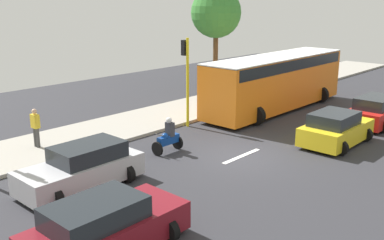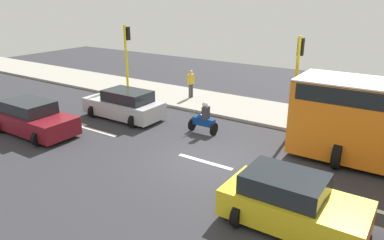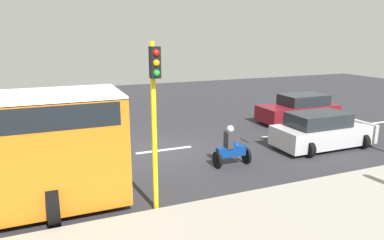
% 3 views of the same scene
% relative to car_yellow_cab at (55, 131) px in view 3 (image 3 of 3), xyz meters
% --- Properties ---
extents(ground_plane, '(40.00, 60.00, 0.10)m').
position_rel_car_yellow_cab_xyz_m(ground_plane, '(2.13, 4.13, -0.76)').
color(ground_plane, '#2D2D33').
extents(sidewalk, '(4.00, 60.00, 0.15)m').
position_rel_car_yellow_cab_xyz_m(sidewalk, '(9.13, 4.13, -0.64)').
color(sidewalk, '#9E998E').
rests_on(sidewalk, ground).
extents(lane_stripe_north, '(0.20, 2.40, 0.01)m').
position_rel_car_yellow_cab_xyz_m(lane_stripe_north, '(2.13, -1.87, -0.70)').
color(lane_stripe_north, white).
rests_on(lane_stripe_north, ground).
extents(lane_stripe_mid, '(0.20, 2.40, 0.01)m').
position_rel_car_yellow_cab_xyz_m(lane_stripe_mid, '(2.13, 4.13, -0.70)').
color(lane_stripe_mid, white).
rests_on(lane_stripe_mid, ground).
extents(lane_stripe_south, '(0.20, 2.40, 0.01)m').
position_rel_car_yellow_cab_xyz_m(lane_stripe_south, '(2.13, 10.13, -0.70)').
color(lane_stripe_south, white).
rests_on(lane_stripe_south, ground).
extents(lane_stripe_far_south, '(0.20, 2.40, 0.01)m').
position_rel_car_yellow_cab_xyz_m(lane_stripe_far_south, '(2.13, 16.13, -0.70)').
color(lane_stripe_far_south, white).
rests_on(lane_stripe_far_south, ground).
extents(car_yellow_cab, '(2.31, 3.88, 1.52)m').
position_rel_car_yellow_cab_xyz_m(car_yellow_cab, '(0.00, 0.00, 0.00)').
color(car_yellow_cab, yellow).
rests_on(car_yellow_cab, ground).
extents(car_silver, '(2.21, 4.30, 1.52)m').
position_rel_car_yellow_cab_xyz_m(car_silver, '(4.30, 10.41, 0.00)').
color(car_silver, '#B7B7BC').
rests_on(car_silver, ground).
extents(car_maroon, '(2.26, 4.31, 1.52)m').
position_rel_car_yellow_cab_xyz_m(car_maroon, '(0.35, 12.40, 0.00)').
color(car_maroon, maroon).
rests_on(car_maroon, ground).
extents(motorcycle, '(0.60, 1.30, 1.53)m').
position_rel_car_yellow_cab_xyz_m(motorcycle, '(4.76, 5.84, -0.07)').
color(motorcycle, black).
rests_on(motorcycle, ground).
extents(traffic_light_corner, '(0.49, 0.24, 4.50)m').
position_rel_car_yellow_cab_xyz_m(traffic_light_corner, '(6.98, 2.36, 2.22)').
color(traffic_light_corner, yellow).
rests_on(traffic_light_corner, ground).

